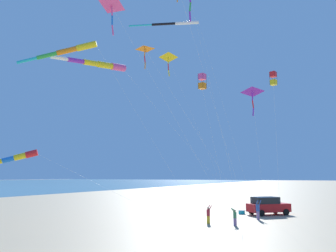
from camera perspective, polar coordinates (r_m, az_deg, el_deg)
ground_plane at (r=32.33m, az=6.45°, el=-15.98°), size 600.00×600.00×0.00m
parked_car at (r=36.33m, az=17.24°, el=-13.35°), size 4.42×4.27×1.85m
cooler_box at (r=36.51m, az=12.95°, el=-14.66°), size 0.62×0.42×0.42m
person_adult_flyer at (r=32.16m, az=15.66°, el=-13.99°), size 0.64×0.65×1.81m
person_child_green_jacket at (r=27.96m, az=11.77°, el=-15.37°), size 0.51×0.50×1.43m
person_child_grey_jacket at (r=28.71m, az=7.17°, el=-15.18°), size 0.53×0.56×1.55m
kite_box_teal_far_right at (r=32.67m, az=18.19°, el=7.99°), size 1.02×5.57×13.94m
kite_windsock_striped_overhead at (r=37.34m, az=1.15°, el=17.70°), size 12.65×3.28×21.00m
kite_windsock_orange_high_right at (r=30.85m, az=-25.90°, el=-5.22°), size 15.14×9.40×6.37m
kite_box_checkered_midright at (r=28.32m, az=6.10°, el=7.84°), size 0.87×5.79×12.85m
kite_delta_small_distant at (r=33.93m, az=14.75°, el=5.79°), size 1.92×5.43×12.92m
kite_delta_green_low_center at (r=25.27m, az=-9.97°, el=20.18°), size 7.29×9.45×16.73m
kite_delta_white_trailing at (r=43.46m, az=0.09°, el=11.98°), size 9.02×1.83×20.06m
kite_windsock_magenta_far_left at (r=31.55m, az=-11.81°, el=10.61°), size 11.96×17.43×15.15m
kite_delta_purple_drifting at (r=29.61m, az=-4.01°, el=13.33°), size 6.24×14.49×15.49m
kite_windsock_blue_topmost at (r=27.72m, az=-17.20°, el=12.69°), size 12.77×8.13×14.87m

